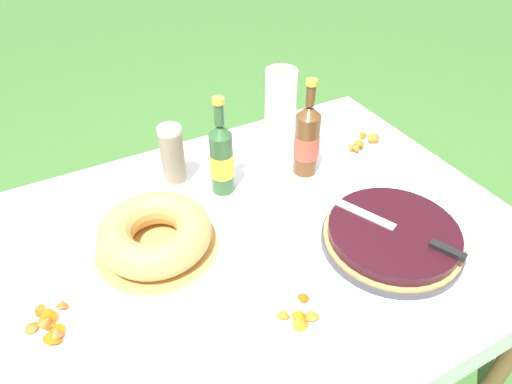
% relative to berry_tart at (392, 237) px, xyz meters
% --- Properties ---
extents(ground_plane, '(16.00, 16.00, 0.00)m').
position_rel_berry_tart_xyz_m(ground_plane, '(-0.31, 0.20, -0.70)').
color(ground_plane, '#3D6B2D').
extents(garden_table, '(1.46, 1.07, 0.67)m').
position_rel_berry_tart_xyz_m(garden_table, '(-0.31, 0.20, -0.09)').
color(garden_table, brown).
rests_on(garden_table, ground_plane).
extents(tablecloth, '(1.47, 1.08, 0.10)m').
position_rel_berry_tart_xyz_m(tablecloth, '(-0.31, 0.20, -0.04)').
color(tablecloth, white).
rests_on(tablecloth, garden_table).
extents(berry_tart, '(0.38, 0.38, 0.06)m').
position_rel_berry_tart_xyz_m(berry_tart, '(0.00, 0.00, 0.00)').
color(berry_tart, '#38383D').
rests_on(berry_tart, tablecloth).
extents(serving_knife, '(0.17, 0.35, 0.01)m').
position_rel_berry_tart_xyz_m(serving_knife, '(0.01, -0.03, 0.04)').
color(serving_knife, silver).
rests_on(serving_knife, berry_tart).
extents(bundt_cake, '(0.33, 0.33, 0.10)m').
position_rel_berry_tart_xyz_m(bundt_cake, '(-0.56, 0.29, 0.02)').
color(bundt_cake, tan).
rests_on(bundt_cake, tablecloth).
extents(cup_stack, '(0.07, 0.07, 0.20)m').
position_rel_berry_tart_xyz_m(cup_stack, '(-0.42, 0.53, 0.07)').
color(cup_stack, beige).
rests_on(cup_stack, tablecloth).
extents(cider_bottle_green, '(0.07, 0.07, 0.31)m').
position_rel_berry_tart_xyz_m(cider_bottle_green, '(-0.30, 0.43, 0.09)').
color(cider_bottle_green, '#2D562D').
rests_on(cider_bottle_green, tablecloth).
extents(cider_bottle_amber, '(0.08, 0.08, 0.32)m').
position_rel_berry_tart_xyz_m(cider_bottle_amber, '(-0.02, 0.39, 0.09)').
color(cider_bottle_amber, brown).
rests_on(cider_bottle_amber, tablecloth).
extents(snack_plate_near, '(0.24, 0.24, 0.04)m').
position_rel_berry_tart_xyz_m(snack_plate_near, '(-0.35, -0.09, -0.02)').
color(snack_plate_near, white).
rests_on(snack_plate_near, tablecloth).
extents(snack_plate_left, '(0.22, 0.22, 0.06)m').
position_rel_berry_tart_xyz_m(snack_plate_left, '(-0.85, 0.16, -0.02)').
color(snack_plate_left, white).
rests_on(snack_plate_left, tablecloth).
extents(snack_plate_right, '(0.20, 0.20, 0.05)m').
position_rel_berry_tart_xyz_m(snack_plate_right, '(0.23, 0.40, -0.01)').
color(snack_plate_right, white).
rests_on(snack_plate_right, tablecloth).
extents(paper_towel_roll, '(0.11, 0.11, 0.25)m').
position_rel_berry_tart_xyz_m(paper_towel_roll, '(0.02, 0.63, 0.09)').
color(paper_towel_roll, white).
rests_on(paper_towel_roll, tablecloth).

